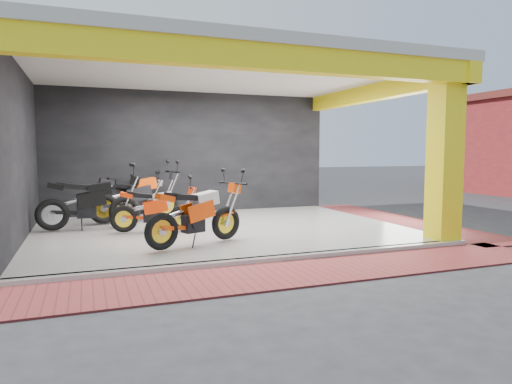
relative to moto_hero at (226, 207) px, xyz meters
The scene contains 16 objects.
ground 0.99m from the moto_hero, 56.81° to the right, with size 80.00×80.00×0.00m, color #2D2D30.
showroom_floor 1.67m from the moto_hero, 76.85° to the left, with size 8.00×6.00×0.10m, color beige.
showroom_ceiling 3.21m from the moto_hero, 76.85° to the left, with size 8.40×6.40×0.20m, color beige.
back_wall 4.69m from the moto_hero, 85.70° to the left, with size 8.20×0.20×3.50m, color black.
left_wall 4.15m from the moto_hero, 158.58° to the left, with size 0.20×6.20×3.50m, color black.
corner_column 4.40m from the moto_hero, 17.31° to the right, with size 0.50×0.50×3.50m, color yellow.
header_beam_front 2.98m from the moto_hero, 77.29° to the right, with size 8.40×0.30×0.40m, color yellow.
header_beam_right 5.24m from the moto_hero, 18.74° to the left, with size 0.30×6.40×0.40m, color yellow.
floor_kerb 1.74m from the moto_hero, 77.45° to the right, with size 8.00×0.20×0.10m, color beige.
paver_front 2.47m from the moto_hero, 81.58° to the right, with size 9.00×1.40×0.03m, color maroon.
paver_right 5.40m from the moto_hero, 15.99° to the left, with size 1.40×7.00×0.03m, color maroon.
moto_hero is the anchor object (origin of this frame).
moto_row_a 1.42m from the moto_hero, 113.51° to the left, with size 1.91×0.71×1.17m, color #F6380A, non-canonical shape.
moto_row_b 2.81m from the moto_hero, 127.40° to the left, with size 2.31×0.86×1.41m, color black, non-canonical shape.
moto_row_c 3.26m from the moto_hero, 101.00° to the left, with size 2.38×0.88×1.45m, color black, non-canonical shape.
moto_row_d 4.32m from the moto_hero, 100.79° to the left, with size 1.90×0.70×1.16m, color #A2A6AA, non-canonical shape.
Camera 1 is at (-2.86, -7.83, 1.82)m, focal length 32.00 mm.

